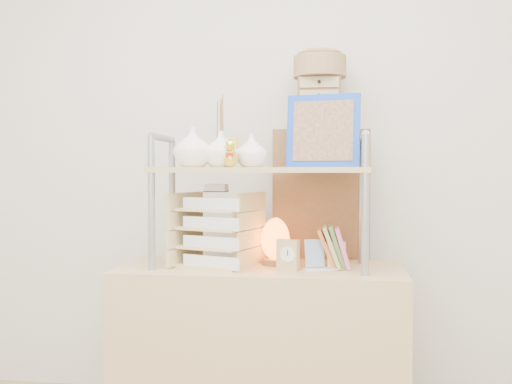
# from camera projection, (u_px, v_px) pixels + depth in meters

# --- Properties ---
(desk) EXTENTS (1.20, 0.50, 0.75)m
(desk) POSITION_uv_depth(u_px,v_px,m) (261.00, 354.00, 2.44)
(desk) COLOR tan
(desk) RESTS_ON ground
(cabinet) EXTENTS (0.47, 0.28, 1.35)m
(cabinet) POSITION_uv_depth(u_px,v_px,m) (319.00, 270.00, 2.76)
(cabinet) COLOR brown
(cabinet) RESTS_ON ground
(hutch) EXTENTS (0.90, 0.34, 0.74)m
(hutch) POSITION_uv_depth(u_px,v_px,m) (249.00, 163.00, 2.42)
(hutch) COLOR #92999F
(hutch) RESTS_ON desk
(letter_tray) EXTENTS (0.36, 0.35, 0.35)m
(letter_tray) POSITION_uv_depth(u_px,v_px,m) (217.00, 233.00, 2.44)
(letter_tray) COLOR #D2B67E
(letter_tray) RESTS_ON desk
(salt_lamp) EXTENTS (0.13, 0.13, 0.20)m
(salt_lamp) POSITION_uv_depth(u_px,v_px,m) (275.00, 241.00, 2.47)
(salt_lamp) COLOR brown
(salt_lamp) RESTS_ON desk
(desk_clock) EXTENTS (0.10, 0.06, 0.13)m
(desk_clock) POSITION_uv_depth(u_px,v_px,m) (288.00, 255.00, 2.33)
(desk_clock) COLOR tan
(desk_clock) RESTS_ON desk
(postcard_stand) EXTENTS (0.18, 0.10, 0.12)m
(postcard_stand) POSITION_uv_depth(u_px,v_px,m) (325.00, 261.00, 2.35)
(postcard_stand) COLOR white
(postcard_stand) RESTS_ON desk
(drawer_chest) EXTENTS (0.20, 0.16, 0.25)m
(drawer_chest) POSITION_uv_depth(u_px,v_px,m) (320.00, 104.00, 2.71)
(drawer_chest) COLOR brown
(drawer_chest) RESTS_ON cabinet
(woven_basket) EXTENTS (0.25, 0.25, 0.10)m
(woven_basket) POSITION_uv_depth(u_px,v_px,m) (320.00, 67.00, 2.71)
(woven_basket) COLOR olive
(woven_basket) RESTS_ON drawer_chest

